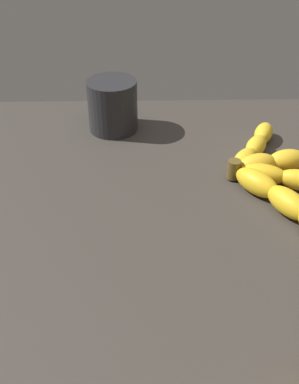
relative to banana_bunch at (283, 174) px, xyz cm
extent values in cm
cube|color=#38332D|center=(10.30, -16.31, -3.98)|extent=(80.11, 77.03, 4.62)
ellipsoid|color=yellow|center=(2.10, -4.46, 0.08)|extent=(7.95, 7.33, 3.50)
ellipsoid|color=yellow|center=(6.96, -1.16, 0.08)|extent=(8.14, 6.70, 3.50)
ellipsoid|color=yellow|center=(-0.30, -3.00, -0.10)|extent=(4.81, 7.72, 3.14)
ellipsoid|color=yellow|center=(-2.54, -3.37, 0.11)|extent=(5.22, 7.07, 3.55)
ellipsoid|color=yellow|center=(-3.70, 1.54, 0.11)|extent=(4.59, 6.84, 3.55)
ellipsoid|color=yellow|center=(-4.55, -4.91, -0.16)|extent=(6.68, 6.02, 3.01)
ellipsoid|color=yellow|center=(-8.61, -2.25, -0.16)|extent=(6.77, 5.66, 3.01)
ellipsoid|color=yellow|center=(-12.93, -0.03, -0.16)|extent=(6.78, 5.23, 3.01)
cylinder|color=brown|center=(-1.38, -7.23, 0.13)|extent=(2.00, 2.00, 3.00)
cylinder|color=#262628|center=(-17.99, -26.22, 2.89)|extent=(8.77, 8.77, 9.13)
torus|color=#262628|center=(-22.45, -29.58, 3.35)|extent=(4.61, 3.82, 5.02)
camera|label=1|loc=(54.89, -21.20, 37.67)|focal=41.84mm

